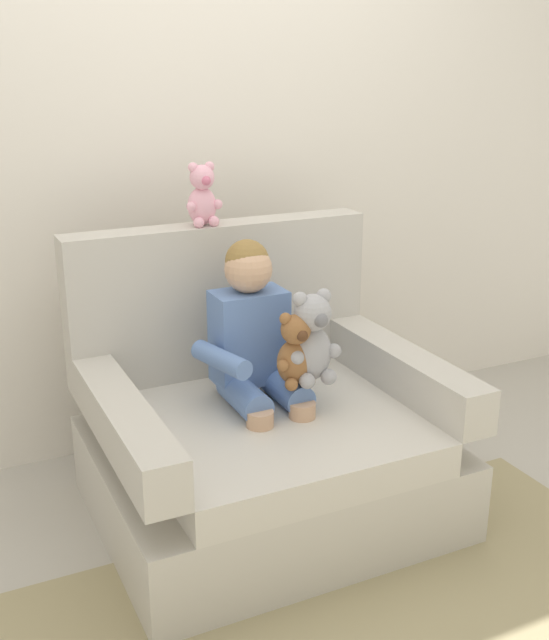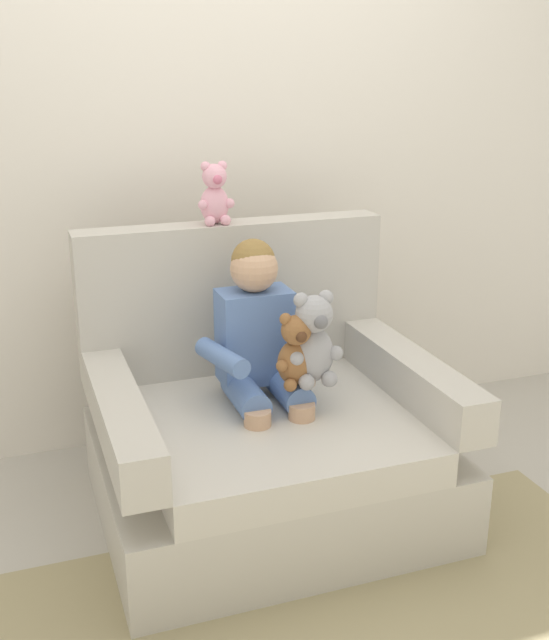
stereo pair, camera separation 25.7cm
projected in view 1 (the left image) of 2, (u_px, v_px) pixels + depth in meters
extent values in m
plane|color=#ADA89E|center=(268.00, 513.00, 2.86)|extent=(8.00, 8.00, 0.00)
cube|color=silver|center=(182.00, 135.00, 3.14)|extent=(6.00, 0.10, 2.60)
cube|color=#BCB7AD|center=(268.00, 477.00, 2.81)|extent=(1.19, 1.01, 0.30)
cube|color=beige|center=(276.00, 433.00, 2.69)|extent=(0.91, 0.87, 0.12)
cube|color=#BCB7AD|center=(220.00, 298.00, 3.00)|extent=(1.19, 0.14, 0.59)
cube|color=#BCB7AD|center=(125.00, 427.00, 2.43)|extent=(0.14, 0.87, 0.16)
cube|color=#BCB7AD|center=(404.00, 371.00, 2.86)|extent=(0.14, 0.87, 0.16)
cube|color=#597AB7|center=(250.00, 336.00, 2.79)|extent=(0.26, 0.16, 0.34)
sphere|color=tan|center=(249.00, 269.00, 2.71)|extent=(0.17, 0.17, 0.17)
sphere|color=olive|center=(248.00, 261.00, 2.71)|extent=(0.16, 0.16, 0.16)
cylinder|color=#597AB7|center=(244.00, 397.00, 2.70)|extent=(0.11, 0.26, 0.11)
cylinder|color=tan|center=(260.00, 451.00, 2.64)|extent=(0.09, 0.09, 0.30)
cylinder|color=#597AB7|center=(285.00, 389.00, 2.77)|extent=(0.11, 0.26, 0.11)
cylinder|color=tan|center=(302.00, 442.00, 2.70)|extent=(0.09, 0.09, 0.30)
cylinder|color=#597AB7|center=(221.00, 360.00, 2.63)|extent=(0.13, 0.27, 0.07)
cylinder|color=#597AB7|center=(304.00, 345.00, 2.76)|extent=(0.13, 0.27, 0.07)
ellipsoid|color=#9E9EA3|center=(310.00, 353.00, 2.67)|extent=(0.15, 0.13, 0.20)
sphere|color=#9E9EA3|center=(313.00, 313.00, 2.61)|extent=(0.13, 0.13, 0.13)
sphere|color=slate|center=(321.00, 320.00, 2.57)|extent=(0.05, 0.05, 0.05)
sphere|color=#9E9EA3|center=(300.00, 299.00, 2.58)|extent=(0.05, 0.05, 0.05)
sphere|color=#9E9EA3|center=(297.00, 357.00, 2.61)|extent=(0.05, 0.05, 0.05)
sphere|color=#9E9EA3|center=(307.00, 381.00, 2.63)|extent=(0.06, 0.06, 0.06)
sphere|color=#9E9EA3|center=(324.00, 296.00, 2.62)|extent=(0.05, 0.05, 0.05)
sphere|color=#9E9EA3|center=(334.00, 351.00, 2.67)|extent=(0.05, 0.05, 0.05)
sphere|color=#9E9EA3|center=(329.00, 377.00, 2.66)|extent=(0.06, 0.06, 0.06)
ellipsoid|color=brown|center=(294.00, 362.00, 2.65)|extent=(0.12, 0.10, 0.16)
sphere|color=brown|center=(296.00, 329.00, 2.60)|extent=(0.10, 0.10, 0.10)
sphere|color=#4C2D19|center=(302.00, 336.00, 2.56)|extent=(0.04, 0.04, 0.04)
sphere|color=brown|center=(285.00, 319.00, 2.58)|extent=(0.04, 0.04, 0.04)
sphere|color=brown|center=(283.00, 366.00, 2.60)|extent=(0.04, 0.04, 0.04)
sphere|color=brown|center=(291.00, 384.00, 2.61)|extent=(0.05, 0.05, 0.05)
sphere|color=brown|center=(305.00, 316.00, 2.61)|extent=(0.04, 0.04, 0.04)
sphere|color=brown|center=(313.00, 360.00, 2.64)|extent=(0.04, 0.04, 0.04)
sphere|color=brown|center=(309.00, 381.00, 2.64)|extent=(0.05, 0.05, 0.05)
ellipsoid|color=#EAA8BC|center=(202.00, 206.00, 2.86)|extent=(0.11, 0.09, 0.14)
sphere|color=#EAA8BC|center=(202.00, 177.00, 2.82)|extent=(0.09, 0.09, 0.09)
sphere|color=#CC6684|center=(206.00, 181.00, 2.79)|extent=(0.03, 0.03, 0.03)
sphere|color=#EAA8BC|center=(193.00, 167.00, 2.80)|extent=(0.04, 0.04, 0.04)
sphere|color=#EAA8BC|center=(191.00, 206.00, 2.81)|extent=(0.04, 0.04, 0.04)
sphere|color=#EAA8BC|center=(199.00, 223.00, 2.83)|extent=(0.04, 0.04, 0.04)
sphere|color=#EAA8BC|center=(210.00, 166.00, 2.82)|extent=(0.04, 0.04, 0.04)
sphere|color=#EAA8BC|center=(218.00, 204.00, 2.86)|extent=(0.04, 0.04, 0.04)
sphere|color=#EAA8BC|center=(214.00, 221.00, 2.86)|extent=(0.04, 0.04, 0.04)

